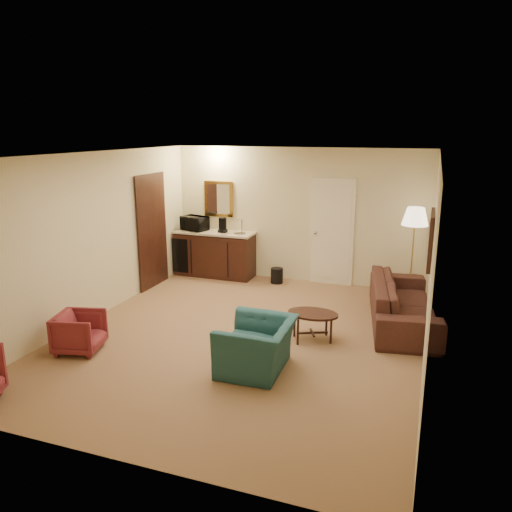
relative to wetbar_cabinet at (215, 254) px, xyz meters
The scene contains 11 objects.
ground 3.21m from the wetbar_cabinet, 58.76° to the right, with size 6.00×6.00×0.00m, color #9C704F.
room_walls 2.79m from the wetbar_cabinet, 51.47° to the right, with size 5.02×6.01×2.61m.
wetbar_cabinet is the anchor object (origin of this frame).
sofa 4.06m from the wetbar_cabinet, 20.49° to the right, with size 2.33×0.68×0.91m, color black.
teal_armchair 4.23m from the wetbar_cabinet, 58.84° to the right, with size 0.97×0.63×0.85m, color #1F4C4F.
rose_chair_near 3.92m from the wetbar_cabinet, 93.66° to the right, with size 0.58×0.54×0.60m, color maroon.
coffee_table 3.64m from the wetbar_cabinet, 43.51° to the right, with size 0.72×0.49×0.41m, color black.
floor_lamp 3.88m from the wetbar_cabinet, ahead, with size 0.44×0.44×1.67m, color #AC8A39.
waste_bin 1.39m from the wetbar_cabinet, ahead, with size 0.24×0.24×0.30m, color black.
microwave 0.77m from the wetbar_cabinet, behind, with size 0.52×0.29×0.35m, color black.
coffee_maker 0.64m from the wetbar_cabinet, ahead, with size 0.16×0.16×0.30m, color black.
Camera 1 is at (2.45, -6.29, 2.93)m, focal length 35.00 mm.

